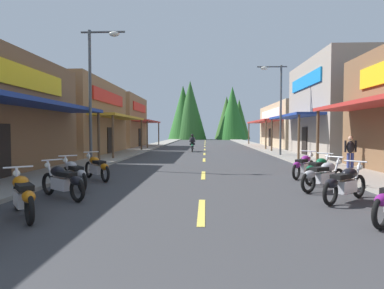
{
  "coord_description": "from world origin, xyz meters",
  "views": [
    {
      "loc": [
        0.09,
        0.99,
        1.83
      ],
      "look_at": [
        -0.75,
        20.64,
        1.0
      ],
      "focal_mm": 29.95,
      "sensor_mm": 36.0,
      "label": 1
    }
  ],
  "objects_px": {
    "motorcycle_parked_right_4": "(319,169)",
    "motorcycle_parked_left_4": "(97,167)",
    "streetlamp_right": "(277,98)",
    "motorcycle_parked_right_2": "(345,183)",
    "streetlamp_left": "(96,80)",
    "motorcycle_parked_left_1": "(23,194)",
    "pedestrian_by_shop": "(350,150)",
    "motorcycle_parked_left_2": "(62,181)",
    "rider_cruising_lead": "(192,144)",
    "motorcycle_parked_right_5": "(304,165)",
    "motorcycle_parked_right_3": "(323,175)",
    "motorcycle_parked_left_3": "(74,174)"
  },
  "relations": [
    {
      "from": "motorcycle_parked_right_3",
      "to": "streetlamp_left",
      "type": "bearing_deg",
      "value": 113.61
    },
    {
      "from": "motorcycle_parked_left_4",
      "to": "pedestrian_by_shop",
      "type": "bearing_deg",
      "value": -114.43
    },
    {
      "from": "motorcycle_parked_right_5",
      "to": "motorcycle_parked_right_2",
      "type": "bearing_deg",
      "value": -145.51
    },
    {
      "from": "motorcycle_parked_right_2",
      "to": "motorcycle_parked_left_4",
      "type": "xyz_separation_m",
      "value": [
        -7.65,
        3.37,
        0.0
      ]
    },
    {
      "from": "motorcycle_parked_left_1",
      "to": "pedestrian_by_shop",
      "type": "bearing_deg",
      "value": -90.04
    },
    {
      "from": "motorcycle_parked_right_4",
      "to": "motorcycle_parked_left_3",
      "type": "distance_m",
      "value": 8.26
    },
    {
      "from": "motorcycle_parked_left_3",
      "to": "motorcycle_parked_right_5",
      "type": "bearing_deg",
      "value": -112.04
    },
    {
      "from": "streetlamp_left",
      "to": "motorcycle_parked_right_4",
      "type": "bearing_deg",
      "value": -22.3
    },
    {
      "from": "streetlamp_left",
      "to": "streetlamp_right",
      "type": "distance_m",
      "value": 12.91
    },
    {
      "from": "streetlamp_right",
      "to": "motorcycle_parked_right_5",
      "type": "distance_m",
      "value": 11.07
    },
    {
      "from": "streetlamp_left",
      "to": "rider_cruising_lead",
      "type": "distance_m",
      "value": 14.19
    },
    {
      "from": "motorcycle_parked_right_2",
      "to": "motorcycle_parked_left_4",
      "type": "height_order",
      "value": "same"
    },
    {
      "from": "motorcycle_parked_right_2",
      "to": "rider_cruising_lead",
      "type": "relative_size",
      "value": 0.79
    },
    {
      "from": "motorcycle_parked_right_3",
      "to": "motorcycle_parked_left_2",
      "type": "relative_size",
      "value": 1.01
    },
    {
      "from": "motorcycle_parked_right_4",
      "to": "motorcycle_parked_left_2",
      "type": "relative_size",
      "value": 0.93
    },
    {
      "from": "motorcycle_parked_right_5",
      "to": "motorcycle_parked_left_2",
      "type": "distance_m",
      "value": 8.77
    },
    {
      "from": "streetlamp_left",
      "to": "motorcycle_parked_left_3",
      "type": "xyz_separation_m",
      "value": [
        1.06,
        -5.27,
        -3.77
      ]
    },
    {
      "from": "motorcycle_parked_left_3",
      "to": "motorcycle_parked_right_4",
      "type": "bearing_deg",
      "value": -120.73
    },
    {
      "from": "motorcycle_parked_right_5",
      "to": "motorcycle_parked_left_3",
      "type": "distance_m",
      "value": 8.45
    },
    {
      "from": "motorcycle_parked_left_3",
      "to": "motorcycle_parked_right_2",
      "type": "bearing_deg",
      "value": -142.2
    },
    {
      "from": "rider_cruising_lead",
      "to": "motorcycle_parked_left_2",
      "type": "bearing_deg",
      "value": 170.82
    },
    {
      "from": "motorcycle_parked_left_2",
      "to": "motorcycle_parked_left_3",
      "type": "height_order",
      "value": "same"
    },
    {
      "from": "motorcycle_parked_right_3",
      "to": "rider_cruising_lead",
      "type": "distance_m",
      "value": 18.96
    },
    {
      "from": "motorcycle_parked_right_2",
      "to": "motorcycle_parked_right_5",
      "type": "xyz_separation_m",
      "value": [
        0.24,
        4.28,
        0.0
      ]
    },
    {
      "from": "motorcycle_parked_left_2",
      "to": "motorcycle_parked_left_4",
      "type": "distance_m",
      "value": 3.29
    },
    {
      "from": "motorcycle_parked_left_1",
      "to": "streetlamp_right",
      "type": "bearing_deg",
      "value": -67.38
    },
    {
      "from": "motorcycle_parked_right_4",
      "to": "pedestrian_by_shop",
      "type": "relative_size",
      "value": 1.03
    },
    {
      "from": "motorcycle_parked_right_5",
      "to": "pedestrian_by_shop",
      "type": "xyz_separation_m",
      "value": [
        2.89,
        2.48,
        0.43
      ]
    },
    {
      "from": "motorcycle_parked_right_3",
      "to": "motorcycle_parked_right_4",
      "type": "relative_size",
      "value": 1.08
    },
    {
      "from": "streetlamp_left",
      "to": "motorcycle_parked_left_2",
      "type": "height_order",
      "value": "streetlamp_left"
    },
    {
      "from": "streetlamp_right",
      "to": "motorcycle_parked_right_5",
      "type": "bearing_deg",
      "value": -96.53
    },
    {
      "from": "motorcycle_parked_right_4",
      "to": "motorcycle_parked_left_4",
      "type": "relative_size",
      "value": 1.0
    },
    {
      "from": "rider_cruising_lead",
      "to": "motorcycle_parked_left_4",
      "type": "bearing_deg",
      "value": 168.66
    },
    {
      "from": "motorcycle_parked_left_3",
      "to": "rider_cruising_lead",
      "type": "bearing_deg",
      "value": -50.48
    },
    {
      "from": "streetlamp_left",
      "to": "motorcycle_parked_right_3",
      "type": "height_order",
      "value": "streetlamp_left"
    },
    {
      "from": "streetlamp_left",
      "to": "motorcycle_parked_right_5",
      "type": "relative_size",
      "value": 3.76
    },
    {
      "from": "motorcycle_parked_right_4",
      "to": "rider_cruising_lead",
      "type": "height_order",
      "value": "rider_cruising_lead"
    },
    {
      "from": "motorcycle_parked_right_3",
      "to": "motorcycle_parked_right_5",
      "type": "distance_m",
      "value": 2.75
    },
    {
      "from": "motorcycle_parked_right_2",
      "to": "motorcycle_parked_left_2",
      "type": "distance_m",
      "value": 7.46
    },
    {
      "from": "streetlamp_right",
      "to": "motorcycle_parked_left_4",
      "type": "height_order",
      "value": "streetlamp_right"
    },
    {
      "from": "motorcycle_parked_left_1",
      "to": "motorcycle_parked_right_2",
      "type": "bearing_deg",
      "value": -115.46
    },
    {
      "from": "streetlamp_right",
      "to": "motorcycle_parked_right_3",
      "type": "distance_m",
      "value": 13.7
    },
    {
      "from": "motorcycle_parked_right_2",
      "to": "motorcycle_parked_left_1",
      "type": "height_order",
      "value": "same"
    },
    {
      "from": "streetlamp_right",
      "to": "rider_cruising_lead",
      "type": "bearing_deg",
      "value": 139.79
    },
    {
      "from": "motorcycle_parked_left_2",
      "to": "motorcycle_parked_left_1",
      "type": "bearing_deg",
      "value": 126.63
    },
    {
      "from": "motorcycle_parked_right_4",
      "to": "pedestrian_by_shop",
      "type": "bearing_deg",
      "value": 5.73
    },
    {
      "from": "streetlamp_right",
      "to": "motorcycle_parked_right_2",
      "type": "relative_size",
      "value": 3.82
    },
    {
      "from": "motorcycle_parked_left_3",
      "to": "pedestrian_by_shop",
      "type": "xyz_separation_m",
      "value": [
        10.87,
        5.27,
        0.43
      ]
    },
    {
      "from": "streetlamp_left",
      "to": "motorcycle_parked_left_1",
      "type": "height_order",
      "value": "streetlamp_left"
    },
    {
      "from": "motorcycle_parked_left_1",
      "to": "motorcycle_parked_left_2",
      "type": "height_order",
      "value": "same"
    }
  ]
}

